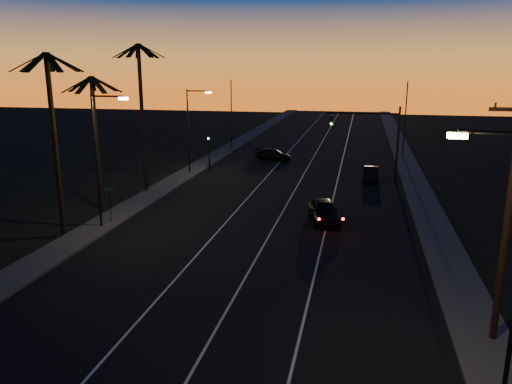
% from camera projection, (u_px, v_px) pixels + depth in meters
% --- Properties ---
extents(road, '(20.00, 170.00, 0.01)m').
position_uv_depth(road, '(284.00, 199.00, 41.30)').
color(road, black).
rests_on(road, ground).
extents(sidewalk_left, '(2.40, 170.00, 0.16)m').
position_uv_depth(sidewalk_left, '(157.00, 191.00, 43.54)').
color(sidewalk_left, '#363634').
rests_on(sidewalk_left, ground).
extents(sidewalk_right, '(2.40, 170.00, 0.16)m').
position_uv_depth(sidewalk_right, '(425.00, 206.00, 39.03)').
color(sidewalk_right, '#363634').
rests_on(sidewalk_right, ground).
extents(lane_stripe_left, '(0.12, 160.00, 0.01)m').
position_uv_depth(lane_stripe_left, '(248.00, 197.00, 41.90)').
color(lane_stripe_left, silver).
rests_on(lane_stripe_left, road).
extents(lane_stripe_mid, '(0.12, 160.00, 0.01)m').
position_uv_depth(lane_stripe_mid, '(290.00, 199.00, 41.20)').
color(lane_stripe_mid, silver).
rests_on(lane_stripe_mid, road).
extents(lane_stripe_right, '(0.12, 160.00, 0.01)m').
position_uv_depth(lane_stripe_right, '(332.00, 202.00, 40.49)').
color(lane_stripe_right, silver).
rests_on(lane_stripe_right, road).
extents(palm_near, '(4.25, 4.16, 11.53)m').
position_uv_depth(palm_near, '(53.00, 127.00, 30.73)').
color(palm_near, black).
rests_on(palm_near, ground).
extents(palm_mid, '(4.25, 4.16, 10.03)m').
position_uv_depth(palm_mid, '(95.00, 128.00, 36.74)').
color(palm_mid, black).
rests_on(palm_mid, ground).
extents(palm_far, '(4.25, 4.16, 12.53)m').
position_uv_depth(palm_far, '(141.00, 104.00, 41.90)').
color(palm_far, black).
rests_on(palm_far, ground).
extents(streetlight_left_near, '(2.55, 0.26, 9.00)m').
position_uv_depth(streetlight_left_near, '(100.00, 151.00, 32.67)').
color(streetlight_left_near, black).
rests_on(streetlight_left_near, ground).
extents(streetlight_left_far, '(2.55, 0.26, 8.50)m').
position_uv_depth(streetlight_left_far, '(191.00, 124.00, 49.80)').
color(streetlight_left_far, black).
rests_on(streetlight_left_far, ground).
extents(street_sign, '(0.70, 0.06, 2.60)m').
position_uv_depth(street_sign, '(110.00, 201.00, 34.54)').
color(street_sign, black).
rests_on(street_sign, ground).
extents(utility_pole, '(2.20, 0.28, 10.00)m').
position_uv_depth(utility_pole, '(509.00, 214.00, 18.70)').
color(utility_pole, black).
rests_on(utility_pole, ground).
extents(signal_mast, '(7.10, 0.41, 7.00)m').
position_uv_depth(signal_mast, '(373.00, 129.00, 48.17)').
color(signal_mast, black).
rests_on(signal_mast, ground).
extents(signal_post, '(0.28, 0.37, 4.20)m').
position_uv_depth(signal_post, '(209.00, 143.00, 51.98)').
color(signal_post, black).
rests_on(signal_post, ground).
extents(far_pole_left, '(0.14, 0.14, 9.00)m').
position_uv_depth(far_pole_left, '(231.00, 114.00, 66.13)').
color(far_pole_left, black).
rests_on(far_pole_left, ground).
extents(far_pole_right, '(0.14, 0.14, 9.00)m').
position_uv_depth(far_pole_right, '(405.00, 120.00, 58.85)').
color(far_pole_right, black).
rests_on(far_pole_right, ground).
extents(lead_car, '(2.96, 5.42, 1.58)m').
position_uv_depth(lead_car, '(324.00, 211.00, 35.16)').
color(lead_car, black).
rests_on(lead_car, road).
extents(right_car, '(1.60, 4.03, 1.30)m').
position_uv_depth(right_car, '(371.00, 174.00, 47.86)').
color(right_car, black).
rests_on(right_car, road).
extents(cross_car, '(4.70, 2.92, 1.27)m').
position_uv_depth(cross_car, '(273.00, 155.00, 58.42)').
color(cross_car, black).
rests_on(cross_car, road).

